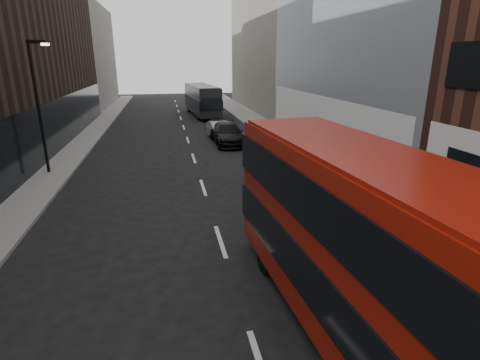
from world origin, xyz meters
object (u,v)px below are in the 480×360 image
red_bus (371,249)px  car_b (219,130)px  grey_bus (202,99)px  car_c (228,134)px  street_lamp (39,99)px  car_a (270,177)px

red_bus → car_b: 23.72m
red_bus → grey_bus: bearing=86.0°
grey_bus → car_c: 15.79m
red_bus → grey_bus: red_bus is taller
street_lamp → car_a: bearing=-23.9°
street_lamp → car_b: street_lamp is taller
car_b → car_c: 2.03m
grey_bus → car_b: grey_bus is taller
street_lamp → car_b: size_ratio=1.66×
red_bus → car_a: bearing=81.7°
grey_bus → car_a: bearing=-93.4°
street_lamp → car_a: street_lamp is taller
car_a → car_b: 13.08m
street_lamp → car_c: street_lamp is taller
red_bus → car_c: (0.58, 21.65, -1.66)m
street_lamp → grey_bus: bearing=63.6°
grey_bus → car_a: 26.85m
car_c → street_lamp: bearing=-153.0°
grey_bus → car_c: bearing=-93.5°
car_a → car_b: car_a is taller
grey_bus → car_b: bearing=-94.7°
car_b → car_c: car_c is taller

